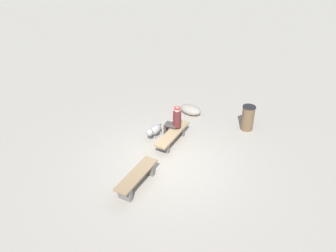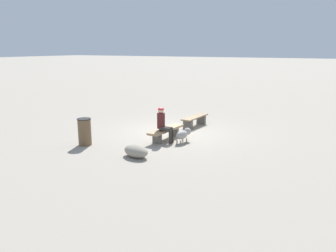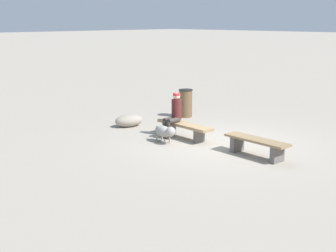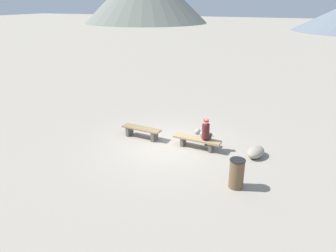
{
  "view_description": "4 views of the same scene",
  "coord_description": "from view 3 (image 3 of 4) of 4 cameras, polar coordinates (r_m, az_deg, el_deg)",
  "views": [
    {
      "loc": [
        -7.51,
        -3.32,
        6.33
      ],
      "look_at": [
        1.04,
        0.45,
        0.68
      ],
      "focal_mm": 34.62,
      "sensor_mm": 36.0,
      "label": 1
    },
    {
      "loc": [
        11.49,
        6.08,
        3.32
      ],
      "look_at": [
        1.06,
        0.37,
        0.52
      ],
      "focal_mm": 35.62,
      "sensor_mm": 36.0,
      "label": 2
    },
    {
      "loc": [
        -7.41,
        9.44,
        3.25
      ],
      "look_at": [
        0.07,
        1.98,
        0.8
      ],
      "focal_mm": 49.17,
      "sensor_mm": 36.0,
      "label": 3
    },
    {
      "loc": [
        4.4,
        -10.34,
        5.36
      ],
      "look_at": [
        -0.41,
        0.97,
        0.45
      ],
      "focal_mm": 33.68,
      "sensor_mm": 36.0,
      "label": 4
    }
  ],
  "objects": [
    {
      "name": "trash_bin",
      "position": [
        15.64,
        2.19,
        2.85
      ],
      "size": [
        0.48,
        0.48,
        0.94
      ],
      "color": "brown",
      "rests_on": "ground"
    },
    {
      "name": "seated_person",
      "position": [
        12.91,
        0.76,
        1.66
      ],
      "size": [
        0.31,
        0.61,
        1.25
      ],
      "rotation": [
        0.0,
        0.0,
        0.02
      ],
      "color": "#511E1E",
      "rests_on": "ground"
    },
    {
      "name": "boulder",
      "position": [
        14.31,
        -4.87,
        0.68
      ],
      "size": [
        0.75,
        1.01,
        0.38
      ],
      "primitive_type": "ellipsoid",
      "rotation": [
        0.0,
        0.0,
        1.32
      ],
      "color": "gray",
      "rests_on": "ground"
    },
    {
      "name": "bench_left",
      "position": [
        11.31,
        10.93,
        -2.27
      ],
      "size": [
        1.73,
        0.54,
        0.45
      ],
      "rotation": [
        0.0,
        0.0,
        -0.07
      ],
      "color": "#605B56",
      "rests_on": "ground"
    },
    {
      "name": "dog",
      "position": [
        12.35,
        -0.37,
        -0.69
      ],
      "size": [
        0.85,
        0.4,
        0.49
      ],
      "rotation": [
        0.0,
        0.0,
        2.98
      ],
      "color": "gray",
      "rests_on": "ground"
    },
    {
      "name": "bench_right",
      "position": [
        12.82,
        2.05,
        -0.14
      ],
      "size": [
        1.9,
        0.53,
        0.42
      ],
      "rotation": [
        0.0,
        0.0,
        -0.07
      ],
      "color": "#605B56",
      "rests_on": "ground"
    },
    {
      "name": "ground",
      "position": [
        12.44,
        6.69,
        -2.3
      ],
      "size": [
        210.0,
        210.0,
        0.06
      ],
      "primitive_type": "cube",
      "color": "#9E9384"
    }
  ]
}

